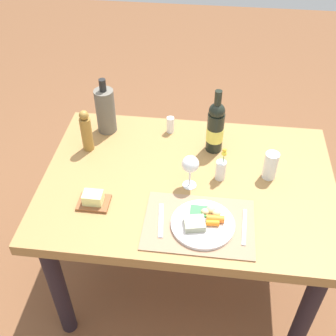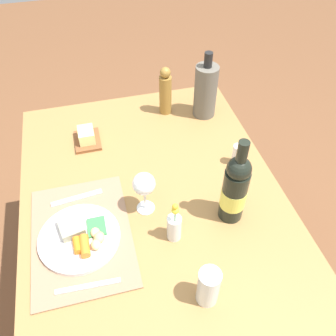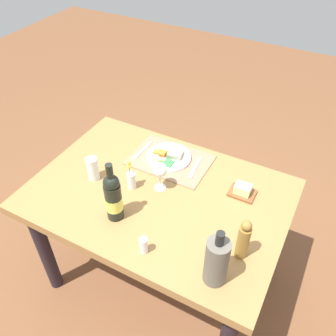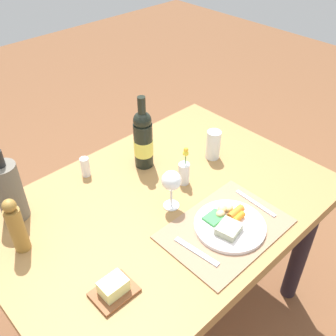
{
  "view_description": "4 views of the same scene",
  "coord_description": "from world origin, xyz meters",
  "px_view_note": "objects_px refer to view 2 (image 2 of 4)",
  "views": [
    {
      "loc": [
        0.07,
        -1.34,
        2.04
      ],
      "look_at": [
        -0.09,
        -0.0,
        0.82
      ],
      "focal_mm": 45.15,
      "sensor_mm": 36.0,
      "label": 1
    },
    {
      "loc": [
        0.73,
        -0.14,
        1.71
      ],
      "look_at": [
        -0.05,
        0.06,
        0.88
      ],
      "focal_mm": 38.08,
      "sensor_mm": 36.0,
      "label": 2
    },
    {
      "loc": [
        -0.64,
        1.09,
        2.04
      ],
      "look_at": [
        -0.01,
        -0.08,
        0.87
      ],
      "focal_mm": 38.14,
      "sensor_mm": 36.0,
      "label": 3
    },
    {
      "loc": [
        -0.73,
        -0.79,
        1.77
      ],
      "look_at": [
        0.06,
        0.04,
        0.87
      ],
      "focal_mm": 41.53,
      "sensor_mm": 36.0,
      "label": 4
    }
  ],
  "objects_px": {
    "wine_glass": "(144,185)",
    "dining_table": "(156,223)",
    "fork": "(77,198)",
    "water_tumbler": "(208,288)",
    "dinner_plate": "(80,237)",
    "flower_vase": "(174,226)",
    "knife": "(88,286)",
    "wine_bottle": "(235,189)",
    "butter_dish": "(87,137)",
    "cooler_bottle": "(206,91)",
    "pepper_mill": "(165,92)",
    "salt_shaker": "(237,155)"
  },
  "relations": [
    {
      "from": "wine_glass",
      "to": "dining_table",
      "type": "bearing_deg",
      "value": 102.04
    },
    {
      "from": "fork",
      "to": "water_tumbler",
      "type": "distance_m",
      "value": 0.54
    },
    {
      "from": "dinner_plate",
      "to": "flower_vase",
      "type": "distance_m",
      "value": 0.29
    },
    {
      "from": "knife",
      "to": "wine_bottle",
      "type": "relative_size",
      "value": 0.57
    },
    {
      "from": "fork",
      "to": "wine_glass",
      "type": "xyz_separation_m",
      "value": [
        0.1,
        0.22,
        0.11
      ]
    },
    {
      "from": "butter_dish",
      "to": "wine_glass",
      "type": "distance_m",
      "value": 0.43
    },
    {
      "from": "cooler_bottle",
      "to": "butter_dish",
      "type": "bearing_deg",
      "value": -83.45
    },
    {
      "from": "fork",
      "to": "wine_bottle",
      "type": "height_order",
      "value": "wine_bottle"
    },
    {
      "from": "dinner_plate",
      "to": "pepper_mill",
      "type": "distance_m",
      "value": 0.71
    },
    {
      "from": "dining_table",
      "to": "water_tumbler",
      "type": "bearing_deg",
      "value": 10.21
    },
    {
      "from": "butter_dish",
      "to": "wine_bottle",
      "type": "distance_m",
      "value": 0.64
    },
    {
      "from": "dining_table",
      "to": "butter_dish",
      "type": "bearing_deg",
      "value": -153.13
    },
    {
      "from": "dining_table",
      "to": "dinner_plate",
      "type": "relative_size",
      "value": 5.1
    },
    {
      "from": "pepper_mill",
      "to": "cooler_bottle",
      "type": "distance_m",
      "value": 0.17
    },
    {
      "from": "butter_dish",
      "to": "salt_shaker",
      "type": "bearing_deg",
      "value": 64.0
    },
    {
      "from": "dining_table",
      "to": "butter_dish",
      "type": "distance_m",
      "value": 0.44
    },
    {
      "from": "pepper_mill",
      "to": "cooler_bottle",
      "type": "xyz_separation_m",
      "value": [
        0.06,
        0.16,
        0.02
      ]
    },
    {
      "from": "knife",
      "to": "pepper_mill",
      "type": "bearing_deg",
      "value": 153.57
    },
    {
      "from": "knife",
      "to": "cooler_bottle",
      "type": "distance_m",
      "value": 0.89
    },
    {
      "from": "knife",
      "to": "salt_shaker",
      "type": "height_order",
      "value": "salt_shaker"
    },
    {
      "from": "water_tumbler",
      "to": "cooler_bottle",
      "type": "height_order",
      "value": "cooler_bottle"
    },
    {
      "from": "fork",
      "to": "knife",
      "type": "bearing_deg",
      "value": -5.44
    },
    {
      "from": "wine_bottle",
      "to": "water_tumbler",
      "type": "bearing_deg",
      "value": -33.5
    },
    {
      "from": "dinner_plate",
      "to": "butter_dish",
      "type": "bearing_deg",
      "value": 171.98
    },
    {
      "from": "dinner_plate",
      "to": "water_tumbler",
      "type": "xyz_separation_m",
      "value": [
        0.27,
        0.32,
        0.04
      ]
    },
    {
      "from": "fork",
      "to": "pepper_mill",
      "type": "distance_m",
      "value": 0.58
    },
    {
      "from": "dinner_plate",
      "to": "fork",
      "type": "bearing_deg",
      "value": 179.82
    },
    {
      "from": "salt_shaker",
      "to": "cooler_bottle",
      "type": "relative_size",
      "value": 0.29
    },
    {
      "from": "dinner_plate",
      "to": "salt_shaker",
      "type": "distance_m",
      "value": 0.62
    },
    {
      "from": "water_tumbler",
      "to": "flower_vase",
      "type": "bearing_deg",
      "value": -170.58
    },
    {
      "from": "dinner_plate",
      "to": "cooler_bottle",
      "type": "relative_size",
      "value": 0.87
    },
    {
      "from": "dining_table",
      "to": "wine_bottle",
      "type": "xyz_separation_m",
      "value": [
        0.1,
        0.23,
        0.23
      ]
    },
    {
      "from": "wine_bottle",
      "to": "pepper_mill",
      "type": "bearing_deg",
      "value": -173.31
    },
    {
      "from": "wine_glass",
      "to": "wine_bottle",
      "type": "relative_size",
      "value": 0.5
    },
    {
      "from": "pepper_mill",
      "to": "butter_dish",
      "type": "relative_size",
      "value": 1.65
    },
    {
      "from": "dining_table",
      "to": "flower_vase",
      "type": "height_order",
      "value": "flower_vase"
    },
    {
      "from": "cooler_bottle",
      "to": "wine_bottle",
      "type": "distance_m",
      "value": 0.54
    },
    {
      "from": "flower_vase",
      "to": "water_tumbler",
      "type": "bearing_deg",
      "value": 9.42
    },
    {
      "from": "flower_vase",
      "to": "knife",
      "type": "bearing_deg",
      "value": -69.66
    },
    {
      "from": "water_tumbler",
      "to": "butter_dish",
      "type": "xyz_separation_m",
      "value": [
        -0.73,
        -0.25,
        -0.03
      ]
    },
    {
      "from": "dinner_plate",
      "to": "dining_table",
      "type": "bearing_deg",
      "value": 107.12
    },
    {
      "from": "pepper_mill",
      "to": "wine_glass",
      "type": "xyz_separation_m",
      "value": [
        0.5,
        -0.19,
        0.02
      ]
    },
    {
      "from": "dinner_plate",
      "to": "wine_bottle",
      "type": "bearing_deg",
      "value": 87.35
    },
    {
      "from": "salt_shaker",
      "to": "wine_glass",
      "type": "height_order",
      "value": "wine_glass"
    },
    {
      "from": "pepper_mill",
      "to": "cooler_bottle",
      "type": "height_order",
      "value": "cooler_bottle"
    },
    {
      "from": "flower_vase",
      "to": "cooler_bottle",
      "type": "height_order",
      "value": "cooler_bottle"
    },
    {
      "from": "dinner_plate",
      "to": "pepper_mill",
      "type": "bearing_deg",
      "value": 143.98
    },
    {
      "from": "dinner_plate",
      "to": "pepper_mill",
      "type": "relative_size",
      "value": 1.17
    },
    {
      "from": "wine_bottle",
      "to": "dining_table",
      "type": "bearing_deg",
      "value": -113.88
    },
    {
      "from": "dinner_plate",
      "to": "knife",
      "type": "xyz_separation_m",
      "value": [
        0.16,
        0.01,
        -0.01
      ]
    }
  ]
}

